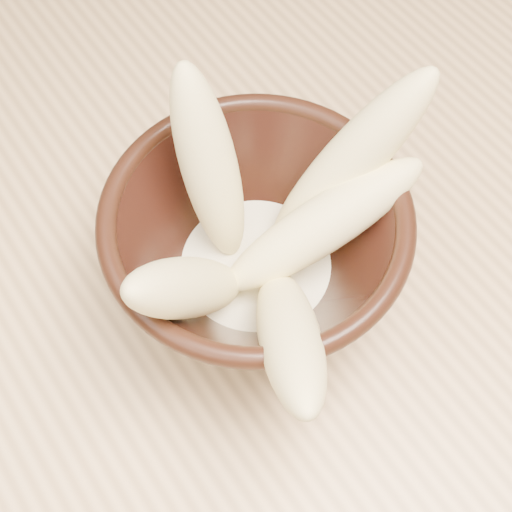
% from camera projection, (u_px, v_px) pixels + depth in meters
% --- Properties ---
extents(table, '(1.20, 0.80, 0.75)m').
position_uv_depth(table, '(462.00, 201.00, 0.64)').
color(table, '#E3B77D').
rests_on(table, ground).
extents(bowl, '(0.19, 0.19, 0.10)m').
position_uv_depth(bowl, '(256.00, 249.00, 0.45)').
color(bowl, black).
rests_on(bowl, table).
extents(milk_puddle, '(0.11, 0.11, 0.01)m').
position_uv_depth(milk_puddle, '(256.00, 268.00, 0.47)').
color(milk_puddle, '#F4EBC4').
rests_on(milk_puddle, bowl).
extents(banana_upright, '(0.05, 0.09, 0.14)m').
position_uv_depth(banana_upright, '(209.00, 167.00, 0.43)').
color(banana_upright, '#F9E393').
rests_on(banana_upright, bowl).
extents(banana_left, '(0.11, 0.07, 0.13)m').
position_uv_depth(banana_left, '(188.00, 287.00, 0.40)').
color(banana_left, '#F9E393').
rests_on(banana_left, bowl).
extents(banana_right, '(0.13, 0.06, 0.14)m').
position_uv_depth(banana_right, '(348.00, 163.00, 0.44)').
color(banana_right, '#F9E393').
rests_on(banana_right, bowl).
extents(banana_across, '(0.15, 0.06, 0.08)m').
position_uv_depth(banana_across, '(322.00, 225.00, 0.43)').
color(banana_across, '#F9E393').
rests_on(banana_across, bowl).
extents(banana_front, '(0.10, 0.14, 0.12)m').
position_uv_depth(banana_front, '(289.00, 335.00, 0.40)').
color(banana_front, '#F9E393').
rests_on(banana_front, bowl).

